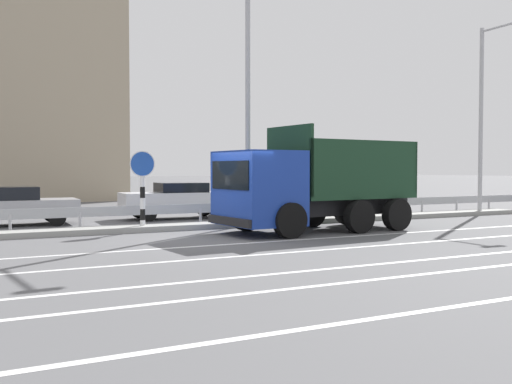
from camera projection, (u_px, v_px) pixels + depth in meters
name	position (u px, v px, depth m)	size (l,w,h in m)	color
ground_plane	(217.00, 238.00, 17.35)	(320.00, 320.00, 0.00)	#565659
lane_strip_0	(353.00, 236.00, 17.80)	(56.91, 0.16, 0.01)	silver
lane_strip_1	(401.00, 244.00, 15.95)	(56.91, 0.16, 0.01)	silver
lane_strip_2	(472.00, 255.00, 13.83)	(56.91, 0.16, 0.01)	silver
median_island	(181.00, 227.00, 19.93)	(31.30, 1.10, 0.18)	gray
median_guardrail	(172.00, 211.00, 20.63)	(56.91, 0.09, 0.78)	#9EA0A5
dump_truck	(296.00, 192.00, 18.86)	(6.78, 3.11, 3.35)	#19389E
median_road_sign	(142.00, 188.00, 19.26)	(0.83, 0.16, 2.59)	white
street_lamp_2	(252.00, 91.00, 20.91)	(0.72, 2.80, 8.35)	#ADADB2
street_lamp_3	(484.00, 111.00, 26.07)	(0.71, 2.24, 8.17)	#ADADB2
parked_car_3	(15.00, 206.00, 21.22)	(4.32, 2.15, 1.39)	#A3A3A8
parked_car_4	(178.00, 200.00, 24.21)	(4.65, 2.18, 1.46)	silver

